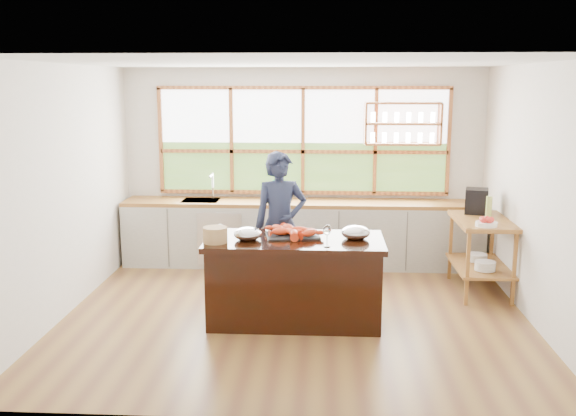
# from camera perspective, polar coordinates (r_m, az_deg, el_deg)

# --- Properties ---
(ground_plane) EXTENTS (5.00, 5.00, 0.00)m
(ground_plane) POSITION_cam_1_polar(r_m,az_deg,el_deg) (7.14, 0.67, -9.39)
(ground_plane) COLOR olive
(room_shell) EXTENTS (5.02, 4.52, 2.71)m
(room_shell) POSITION_cam_1_polar(r_m,az_deg,el_deg) (7.24, 1.07, 5.17)
(room_shell) COLOR beige
(room_shell) RESTS_ON ground_plane
(back_counter) EXTENTS (4.90, 0.63, 0.90)m
(back_counter) POSITION_cam_1_polar(r_m,az_deg,el_deg) (8.87, 1.12, -2.22)
(back_counter) COLOR beige
(back_counter) RESTS_ON ground_plane
(right_shelf_unit) EXTENTS (0.62, 1.10, 0.90)m
(right_shelf_unit) POSITION_cam_1_polar(r_m,az_deg,el_deg) (8.03, 16.81, -3.03)
(right_shelf_unit) COLOR olive
(right_shelf_unit) RESTS_ON ground_plane
(island) EXTENTS (1.85, 0.90, 0.90)m
(island) POSITION_cam_1_polar(r_m,az_deg,el_deg) (6.81, 0.60, -6.40)
(island) COLOR black
(island) RESTS_ON ground_plane
(cook) EXTENTS (0.71, 0.55, 1.72)m
(cook) POSITION_cam_1_polar(r_m,az_deg,el_deg) (7.54, -0.68, -1.48)
(cook) COLOR #1C233C
(cook) RESTS_ON ground_plane
(potted_plant) EXTENTS (0.15, 0.10, 0.28)m
(potted_plant) POSITION_cam_1_polar(r_m,az_deg,el_deg) (8.83, -1.32, 1.61)
(potted_plant) COLOR slate
(potted_plant) RESTS_ON back_counter
(cutting_board) EXTENTS (0.41, 0.32, 0.01)m
(cutting_board) POSITION_cam_1_polar(r_m,az_deg,el_deg) (8.79, -1.13, 0.68)
(cutting_board) COLOR #60C242
(cutting_board) RESTS_ON back_counter
(espresso_machine) EXTENTS (0.33, 0.34, 0.31)m
(espresso_machine) POSITION_cam_1_polar(r_m,az_deg,el_deg) (8.28, 16.41, 0.60)
(espresso_machine) COLOR black
(espresso_machine) RESTS_ON right_shelf_unit
(wine_bottle) EXTENTS (0.09, 0.09, 0.29)m
(wine_bottle) POSITION_cam_1_polar(r_m,az_deg,el_deg) (7.90, 17.42, -0.03)
(wine_bottle) COLOR #9EAF4E
(wine_bottle) RESTS_ON right_shelf_unit
(fruit_bowl) EXTENTS (0.25, 0.25, 0.11)m
(fruit_bowl) POSITION_cam_1_polar(r_m,az_deg,el_deg) (7.59, 17.23, -1.24)
(fruit_bowl) COLOR white
(fruit_bowl) RESTS_ON right_shelf_unit
(slate_board) EXTENTS (0.61, 0.48, 0.02)m
(slate_board) POSITION_cam_1_polar(r_m,az_deg,el_deg) (6.80, 0.42, -2.44)
(slate_board) COLOR black
(slate_board) RESTS_ON island
(lobster_pile) EXTENTS (0.55, 0.48, 0.08)m
(lobster_pile) POSITION_cam_1_polar(r_m,az_deg,el_deg) (6.77, 0.34, -2.06)
(lobster_pile) COLOR #E04707
(lobster_pile) RESTS_ON slate_board
(mixing_bowl_left) EXTENTS (0.29, 0.29, 0.14)m
(mixing_bowl_left) POSITION_cam_1_polar(r_m,az_deg,el_deg) (6.64, -3.60, -2.32)
(mixing_bowl_left) COLOR silver
(mixing_bowl_left) RESTS_ON island
(mixing_bowl_right) EXTENTS (0.30, 0.30, 0.15)m
(mixing_bowl_right) POSITION_cam_1_polar(r_m,az_deg,el_deg) (6.72, 6.02, -2.18)
(mixing_bowl_right) COLOR silver
(mixing_bowl_right) RESTS_ON island
(wine_glass) EXTENTS (0.08, 0.08, 0.22)m
(wine_glass) POSITION_cam_1_polar(r_m,az_deg,el_deg) (6.34, 3.50, -2.04)
(wine_glass) COLOR white
(wine_glass) RESTS_ON island
(wicker_basket) EXTENTS (0.25, 0.25, 0.16)m
(wicker_basket) POSITION_cam_1_polar(r_m,az_deg,el_deg) (6.56, -6.48, -2.39)
(wicker_basket) COLOR #A2784F
(wicker_basket) RESTS_ON island
(parchment_roll) EXTENTS (0.10, 0.30, 0.08)m
(parchment_roll) POSITION_cam_1_polar(r_m,az_deg,el_deg) (6.92, -6.17, -1.99)
(parchment_roll) COLOR silver
(parchment_roll) RESTS_ON island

